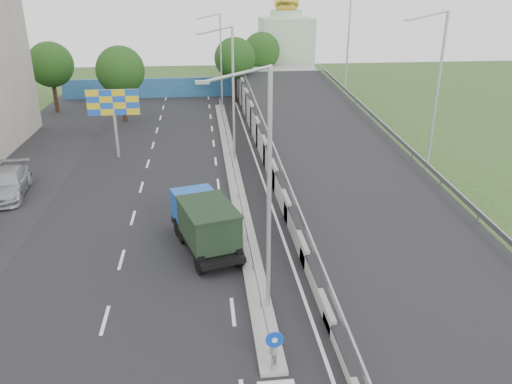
{
  "coord_description": "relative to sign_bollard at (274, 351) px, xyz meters",
  "views": [
    {
      "loc": [
        -2.18,
        -11.65,
        12.73
      ],
      "look_at": [
        0.68,
        13.96,
        2.2
      ],
      "focal_mm": 35.0,
      "sensor_mm": 36.0,
      "label": 1
    }
  ],
  "objects": [
    {
      "name": "median",
      "position": [
        0.0,
        21.83,
        -0.93
      ],
      "size": [
        1.0,
        44.0,
        0.2
      ],
      "primitive_type": "cube",
      "color": "gray",
      "rests_on": "ground"
    },
    {
      "name": "blue_wall",
      "position": [
        -4.0,
        49.83,
        0.17
      ],
      "size": [
        30.0,
        0.5,
        2.4
      ],
      "primitive_type": "cube",
      "color": "#215679",
      "rests_on": "ground"
    },
    {
      "name": "dump_truck",
      "position": [
        -2.25,
        9.7,
        0.47
      ],
      "size": [
        3.8,
        6.54,
        2.72
      ],
      "rotation": [
        0.0,
        0.0,
        0.27
      ],
      "color": "black",
      "rests_on": "ground"
    },
    {
      "name": "road_surface",
      "position": [
        -3.0,
        17.83,
        -1.03
      ],
      "size": [
        26.0,
        90.0,
        0.04
      ],
      "primitive_type": "cube",
      "color": "black",
      "rests_on": "ground"
    },
    {
      "name": "sign_bollard",
      "position": [
        0.0,
        0.0,
        0.0
      ],
      "size": [
        0.64,
        0.23,
        1.67
      ],
      "color": "black",
      "rests_on": "median"
    },
    {
      "name": "lamp_post_far",
      "position": [
        0.11,
        43.83,
        4.77
      ],
      "size": [
        2.74,
        0.18,
        10.08
      ],
      "color": "#B2B5B7",
      "rests_on": "median"
    },
    {
      "name": "lamp_post_mid",
      "position": [
        0.11,
        23.83,
        4.77
      ],
      "size": [
        2.74,
        0.18,
        10.08
      ],
      "color": "#B2B5B7",
      "rests_on": "median"
    },
    {
      "name": "tree_median_far",
      "position": [
        2.0,
        45.83,
        4.14
      ],
      "size": [
        4.8,
        4.8,
        7.6
      ],
      "color": "black",
      "rests_on": "ground"
    },
    {
      "name": "billboard",
      "position": [
        -9.0,
        25.83,
        3.15
      ],
      "size": [
        4.0,
        0.24,
        5.5
      ],
      "color": "#B2B5B7",
      "rests_on": "ground"
    },
    {
      "name": "overpass_ramp",
      "position": [
        7.5,
        21.83,
        0.72
      ],
      "size": [
        10.0,
        50.0,
        3.5
      ],
      "color": "gray",
      "rests_on": "ground"
    },
    {
      "name": "tree_left_far",
      "position": [
        -18.0,
        42.83,
        4.14
      ],
      "size": [
        4.8,
        4.8,
        7.6
      ],
      "color": "black",
      "rests_on": "ground"
    },
    {
      "name": "tree_left_mid",
      "position": [
        -10.0,
        37.83,
        4.14
      ],
      "size": [
        4.8,
        4.8,
        7.6
      ],
      "color": "black",
      "rests_on": "ground"
    },
    {
      "name": "lamp_post_near",
      "position": [
        0.11,
        3.83,
        4.77
      ],
      "size": [
        2.74,
        0.18,
        10.08
      ],
      "color": "#B2B5B7",
      "rests_on": "median"
    },
    {
      "name": "church",
      "position": [
        10.0,
        57.83,
        4.28
      ],
      "size": [
        7.0,
        7.0,
        13.8
      ],
      "color": "#B2CCAD",
      "rests_on": "ground"
    },
    {
      "name": "tree_ramp_far",
      "position": [
        6.0,
        52.83,
        4.14
      ],
      "size": [
        4.8,
        4.8,
        7.6
      ],
      "color": "black",
      "rests_on": "ground"
    },
    {
      "name": "parked_car_d",
      "position": [
        -15.08,
        18.38,
        -0.19
      ],
      "size": [
        3.04,
        6.08,
        1.69
      ],
      "primitive_type": "imported",
      "rotation": [
        0.0,
        0.0,
        0.12
      ],
      "color": "#989AA0",
      "rests_on": "ground"
    },
    {
      "name": "median_guardrail",
      "position": [
        0.0,
        21.83,
        -0.28
      ],
      "size": [
        0.09,
        44.0,
        0.71
      ],
      "color": "gray",
      "rests_on": "median"
    }
  ]
}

